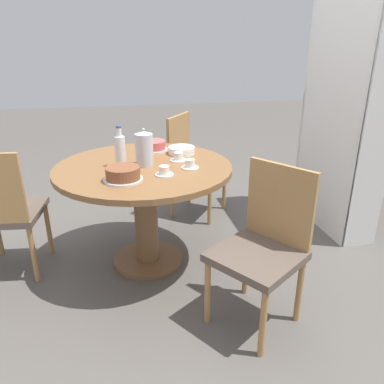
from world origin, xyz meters
The scene contains 14 objects.
ground_plane centered at (0.00, 0.00, 0.00)m, with size 14.00×14.00×0.00m, color #56514C.
dining_table centered at (0.00, 0.00, 0.56)m, with size 1.16×1.16×0.72m.
chair_a centered at (0.70, 0.57, 0.47)m, with size 0.59×0.59×0.89m.
chair_b centered at (-0.77, 0.48, 0.47)m, with size 0.59×0.59×0.89m.
chair_c centered at (-0.04, -0.91, 0.47)m, with size 0.47×0.47×0.89m.
bookshelf centered at (-0.33, 1.60, 0.89)m, with size 0.87×0.28×1.80m.
coffee_pot centered at (0.00, 0.01, 0.84)m, with size 0.11×0.11×0.25m.
water_bottle centered at (0.00, -0.14, 0.83)m, with size 0.07×0.07×0.27m.
cake_main centered at (0.26, -0.14, 0.76)m, with size 0.23×0.23×0.08m.
cake_second centered at (-0.34, 0.10, 0.76)m, with size 0.21×0.21×0.07m.
cup_a centered at (-0.05, 0.24, 0.75)m, with size 0.11×0.11×0.06m.
cup_b centered at (0.22, 0.11, 0.75)m, with size 0.11×0.11×0.06m.
cup_c centered at (0.12, 0.29, 0.75)m, with size 0.11×0.11×0.06m.
plate_stack centered at (-0.22, 0.29, 0.75)m, with size 0.19×0.19×0.05m.
Camera 1 is at (2.34, -0.15, 1.48)m, focal length 35.00 mm.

